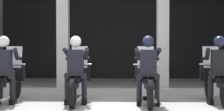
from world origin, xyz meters
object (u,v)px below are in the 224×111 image
motorcycle_far_left (8,82)px  motorcycle_center_left (77,82)px  motorcycle_center_right (147,82)px  police_officer_far_right (219,64)px  motorcycle_far_right (216,82)px  police_officer_center_right (148,64)px  police_officer_center_left (76,64)px  police_officer_far_left (4,64)px

motorcycle_far_left → motorcycle_center_left: (1.66, 0.05, 0.00)m
motorcycle_far_left → motorcycle_center_right: size_ratio=1.00×
motorcycle_far_left → police_officer_far_right: (4.96, -0.16, 0.44)m
motorcycle_center_left → motorcycle_center_right: size_ratio=1.00×
motorcycle_center_right → motorcycle_far_right: same height
police_officer_center_right → police_officer_far_right: same height
police_officer_center_left → police_officer_center_right: 1.66m
police_officer_far_left → police_officer_far_right: 4.97m
police_officer_far_left → police_officer_center_left: size_ratio=1.00×
police_officer_center_left → police_officer_center_right: bearing=5.1°
motorcycle_far_left → motorcycle_center_left: size_ratio=1.00×
police_officer_center_right → police_officer_center_left: bearing=-167.6°
motorcycle_center_left → police_officer_center_right: (1.65, -0.43, 0.44)m
motorcycle_far_right → police_officer_center_left: bearing=-162.7°
motorcycle_center_left → motorcycle_center_right: 1.66m
police_officer_center_left → motorcycle_far_right: (3.31, 0.35, -0.44)m
police_officer_center_left → motorcycle_center_right: size_ratio=0.78×
motorcycle_center_right → police_officer_center_right: (-0.00, -0.28, 0.44)m
police_officer_far_right → motorcycle_center_right: bearing=-171.3°
police_officer_far_left → police_officer_center_left: (1.66, 0.05, 0.00)m
police_officer_center_left → motorcycle_center_right: (1.66, 0.14, -0.44)m
police_officer_center_right → police_officer_far_right: bearing=24.6°
police_officer_center_right → motorcycle_far_left: bearing=-169.2°
motorcycle_far_left → police_officer_center_right: (3.31, -0.37, 0.44)m
police_officer_far_left → motorcycle_center_right: police_officer_far_left is taller
motorcycle_center_left → police_officer_center_left: bearing=-80.2°
police_officer_far_left → motorcycle_far_right: 5.00m
police_officer_far_left → police_officer_center_right: 3.31m
police_officer_center_left → motorcycle_center_left: bearing=99.8°
motorcycle_far_right → motorcycle_center_right: bearing=-161.5°
motorcycle_far_left → police_officer_far_left: 0.52m
police_officer_far_left → motorcycle_far_right: size_ratio=0.78×
motorcycle_center_right → police_officer_center_right: size_ratio=1.29×
motorcycle_far_left → motorcycle_center_left: same height
motorcycle_center_left → police_officer_center_right: size_ratio=1.29×
motorcycle_far_right → police_officer_far_right: police_officer_far_right is taller
motorcycle_center_right → motorcycle_far_right: 1.67m
motorcycle_center_right → motorcycle_far_left: bearing=-164.3°
motorcycle_center_left → police_officer_center_left: size_ratio=1.29×
police_officer_center_right → motorcycle_far_right: size_ratio=0.78×
motorcycle_center_left → police_officer_center_right: 1.76m
motorcycle_far_left → police_officer_far_right: 4.99m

